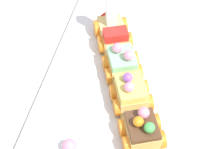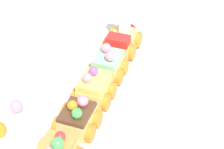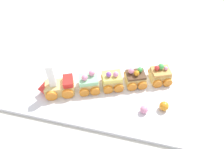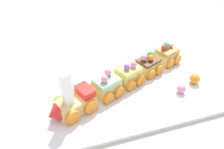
{
  "view_description": "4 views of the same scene",
  "coord_description": "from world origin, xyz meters",
  "px_view_note": "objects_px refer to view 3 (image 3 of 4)",
  "views": [
    {
      "loc": [
        -0.47,
        -0.07,
        0.59
      ],
      "look_at": [
        -0.01,
        0.02,
        0.08
      ],
      "focal_mm": 60.0,
      "sensor_mm": 36.0,
      "label": 1
    },
    {
      "loc": [
        -0.41,
        -0.41,
        0.52
      ],
      "look_at": [
        0.02,
        -0.03,
        0.06
      ],
      "focal_mm": 60.0,
      "sensor_mm": 36.0,
      "label": 2
    },
    {
      "loc": [
        -0.14,
        0.49,
        0.58
      ],
      "look_at": [
        -0.02,
        -0.02,
        0.07
      ],
      "focal_mm": 35.0,
      "sensor_mm": 36.0,
      "label": 3
    },
    {
      "loc": [
        0.17,
        0.45,
        0.42
      ],
      "look_at": [
        0.04,
        0.0,
        0.06
      ],
      "focal_mm": 35.0,
      "sensor_mm": 36.0,
      "label": 4
    }
  ],
  "objects_px": {
    "gumball_orange": "(164,106)",
    "gumball_pink": "(144,109)",
    "cake_car_chocolate": "(135,78)",
    "cake_car_caramel": "(160,75)",
    "cake_train_locomotive": "(57,86)",
    "cake_car_lemon": "(112,80)",
    "cake_car_mint": "(89,83)"
  },
  "relations": [
    {
      "from": "cake_car_lemon",
      "to": "cake_car_chocolate",
      "type": "distance_m",
      "value": 0.08
    },
    {
      "from": "gumball_pink",
      "to": "cake_car_chocolate",
      "type": "bearing_deg",
      "value": -68.14
    },
    {
      "from": "cake_train_locomotive",
      "to": "gumball_orange",
      "type": "bearing_deg",
      "value": 159.23
    },
    {
      "from": "cake_car_chocolate",
      "to": "cake_car_caramel",
      "type": "relative_size",
      "value": 1.0
    },
    {
      "from": "cake_car_mint",
      "to": "cake_car_caramel",
      "type": "height_order",
      "value": "cake_car_mint"
    },
    {
      "from": "cake_car_lemon",
      "to": "gumball_pink",
      "type": "bearing_deg",
      "value": 122.48
    },
    {
      "from": "cake_train_locomotive",
      "to": "cake_car_lemon",
      "type": "bearing_deg",
      "value": 179.89
    },
    {
      "from": "cake_train_locomotive",
      "to": "cake_car_lemon",
      "type": "distance_m",
      "value": 0.19
    },
    {
      "from": "cake_car_caramel",
      "to": "gumball_pink",
      "type": "xyz_separation_m",
      "value": [
        0.04,
        0.15,
        -0.01
      ]
    },
    {
      "from": "cake_car_caramel",
      "to": "gumball_pink",
      "type": "bearing_deg",
      "value": 54.46
    },
    {
      "from": "gumball_orange",
      "to": "gumball_pink",
      "type": "xyz_separation_m",
      "value": [
        0.06,
        0.03,
        -0.0
      ]
    },
    {
      "from": "cake_car_chocolate",
      "to": "gumball_pink",
      "type": "distance_m",
      "value": 0.13
    },
    {
      "from": "cake_car_lemon",
      "to": "cake_car_chocolate",
      "type": "relative_size",
      "value": 1.0
    },
    {
      "from": "cake_train_locomotive",
      "to": "gumball_orange",
      "type": "distance_m",
      "value": 0.36
    },
    {
      "from": "cake_train_locomotive",
      "to": "cake_car_lemon",
      "type": "height_order",
      "value": "cake_train_locomotive"
    },
    {
      "from": "gumball_pink",
      "to": "cake_train_locomotive",
      "type": "bearing_deg",
      "value": -2.77
    },
    {
      "from": "gumball_orange",
      "to": "gumball_pink",
      "type": "height_order",
      "value": "gumball_orange"
    },
    {
      "from": "cake_car_chocolate",
      "to": "gumball_orange",
      "type": "xyz_separation_m",
      "value": [
        -0.11,
        0.09,
        -0.01
      ]
    },
    {
      "from": "cake_car_mint",
      "to": "gumball_pink",
      "type": "distance_m",
      "value": 0.21
    },
    {
      "from": "gumball_orange",
      "to": "cake_car_caramel",
      "type": "bearing_deg",
      "value": -79.18
    },
    {
      "from": "cake_train_locomotive",
      "to": "gumball_orange",
      "type": "xyz_separation_m",
      "value": [
        -0.36,
        -0.01,
        -0.01
      ]
    },
    {
      "from": "cake_car_chocolate",
      "to": "gumball_pink",
      "type": "height_order",
      "value": "cake_car_chocolate"
    },
    {
      "from": "cake_car_mint",
      "to": "cake_train_locomotive",
      "type": "bearing_deg",
      "value": -0.02
    },
    {
      "from": "cake_car_chocolate",
      "to": "gumball_orange",
      "type": "height_order",
      "value": "cake_car_chocolate"
    },
    {
      "from": "cake_car_chocolate",
      "to": "gumball_orange",
      "type": "bearing_deg",
      "value": 116.51
    },
    {
      "from": "cake_car_mint",
      "to": "cake_car_caramel",
      "type": "relative_size",
      "value": 1.0
    },
    {
      "from": "cake_train_locomotive",
      "to": "gumball_pink",
      "type": "xyz_separation_m",
      "value": [
        -0.3,
        0.01,
        -0.02
      ]
    },
    {
      "from": "cake_car_caramel",
      "to": "gumball_orange",
      "type": "bearing_deg",
      "value": 78.21
    },
    {
      "from": "cake_car_chocolate",
      "to": "cake_car_mint",
      "type": "bearing_deg",
      "value": 0.08
    },
    {
      "from": "cake_car_lemon",
      "to": "gumball_pink",
      "type": "distance_m",
      "value": 0.15
    },
    {
      "from": "cake_car_mint",
      "to": "cake_car_chocolate",
      "type": "distance_m",
      "value": 0.16
    },
    {
      "from": "cake_car_mint",
      "to": "gumball_orange",
      "type": "bearing_deg",
      "value": 150.77
    }
  ]
}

